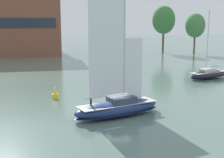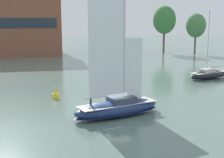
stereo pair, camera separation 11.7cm
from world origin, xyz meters
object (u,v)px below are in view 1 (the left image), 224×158
tree_shore_left (195,26)px  sailboat_main (118,106)px  channel_buoy (55,94)px  sailboat_moored_mid_channel (208,74)px  tree_shore_center (164,20)px

tree_shore_left → sailboat_main: 71.75m
sailboat_main → channel_buoy: (-6.52, 9.46, -0.51)m
channel_buoy → sailboat_main: bearing=-55.4°
sailboat_moored_mid_channel → tree_shore_center: bearing=79.1°
tree_shore_center → sailboat_main: (-30.26, -65.25, -9.59)m
tree_shore_center → channel_buoy: bearing=-123.4°
sailboat_main → channel_buoy: size_ratio=9.10×
sailboat_main → sailboat_moored_mid_channel: (21.30, 18.90, -0.29)m
tree_shore_left → sailboat_main: bearing=-122.9°
tree_shore_left → sailboat_moored_mid_channel: (-17.47, -40.97, -8.13)m
tree_shore_center → sailboat_moored_mid_channel: size_ratio=1.25×
sailboat_moored_mid_channel → channel_buoy: size_ratio=7.83×
sailboat_main → sailboat_moored_mid_channel: 28.47m
sailboat_moored_mid_channel → channel_buoy: 29.38m
tree_shore_center → sailboat_moored_mid_channel: tree_shore_center is taller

